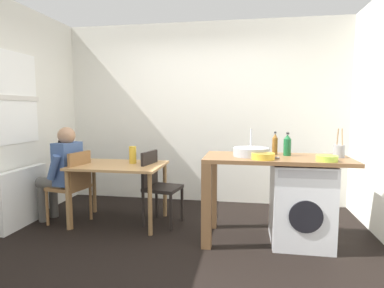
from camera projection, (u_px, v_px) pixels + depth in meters
ground_plane at (180, 247)px, 3.30m from camera, size 5.46×5.46×0.00m
wall_back at (203, 114)px, 4.87m from camera, size 4.60×0.10×2.70m
radiator at (23, 197)px, 3.89m from camera, size 0.10×0.80×0.70m
dining_table at (119, 172)px, 3.94m from camera, size 1.10×0.76×0.74m
chair_person_seat at (73, 183)px, 3.94m from camera, size 0.47×0.47×0.90m
chair_opposite at (157, 183)px, 3.94m from camera, size 0.46×0.46×0.90m
seated_person at (62, 169)px, 3.97m from camera, size 0.54×0.54×1.20m
kitchen_counter at (256, 171)px, 3.40m from camera, size 1.50×0.68×0.92m
washing_machine at (301, 203)px, 3.35m from camera, size 0.60×0.61×0.86m
sink_basin at (251, 152)px, 3.38m from camera, size 0.38×0.38×0.09m
tap at (251, 141)px, 3.55m from camera, size 0.02×0.02×0.28m
bottle_tall_green at (275, 144)px, 3.51m from camera, size 0.06×0.06×0.25m
bottle_squat_brown at (287, 145)px, 3.41m from camera, size 0.08×0.08×0.25m
mixing_bowl at (263, 156)px, 3.17m from camera, size 0.23×0.23×0.06m
utensil_crock at (339, 151)px, 3.28m from camera, size 0.11×0.11×0.30m
colander at (327, 158)px, 3.05m from camera, size 0.20×0.20×0.06m
vase at (133, 155)px, 3.99m from camera, size 0.09×0.09×0.22m
scissors at (272, 158)px, 3.26m from camera, size 0.15×0.06×0.01m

